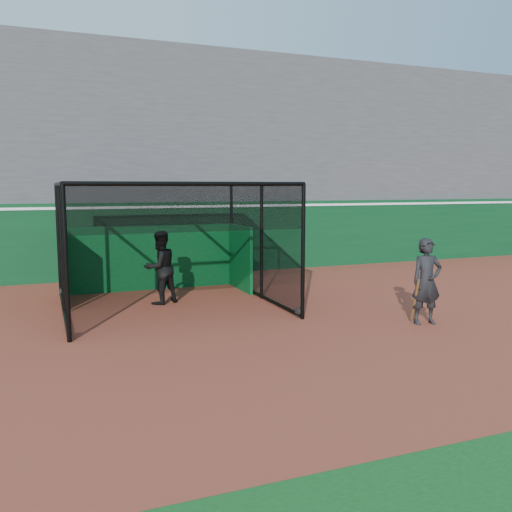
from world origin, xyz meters
name	(u,v)px	position (x,y,z in m)	size (l,w,h in m)	color
ground	(260,339)	(0.00, 0.00, 0.00)	(120.00, 120.00, 0.00)	brown
outfield_wall	(168,238)	(0.00, 8.50, 1.29)	(50.00, 0.50, 2.50)	#0B3C1C
grandstand	(146,150)	(0.00, 12.27, 4.48)	(50.00, 7.85, 8.95)	#4C4C4F
batting_cage	(168,246)	(-1.04, 3.67, 1.54)	(5.17, 5.10, 3.09)	black
batter	(160,267)	(-1.19, 4.00, 0.95)	(0.92, 0.72, 1.90)	black
on_deck_player	(426,282)	(3.86, -0.22, 0.95)	(0.76, 0.56, 1.90)	black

